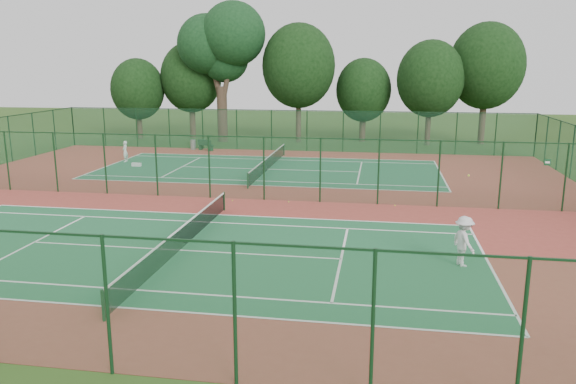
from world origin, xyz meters
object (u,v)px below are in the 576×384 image
(trash_bin, at_px, (193,145))
(big_tree, at_px, (222,43))
(player_near, at_px, (464,241))
(bench, at_px, (205,145))
(player_far, at_px, (125,151))
(kit_bag, at_px, (136,165))

(trash_bin, height_order, big_tree, big_tree)
(player_near, bearing_deg, bench, 9.97)
(player_far, bearing_deg, trash_bin, 152.10)
(player_near, relative_size, kit_bag, 2.74)
(player_far, xyz_separation_m, trash_bin, (2.99, 7.02, -0.38))
(bench, relative_size, kit_bag, 2.30)
(player_near, height_order, big_tree, big_tree)
(player_far, xyz_separation_m, big_tree, (4.23, 12.64, 8.37))
(bench, xyz_separation_m, big_tree, (-0.03, 6.08, 8.69))
(player_near, relative_size, big_tree, 0.14)
(player_near, distance_m, big_tree, 37.57)
(trash_bin, distance_m, bench, 1.35)
(trash_bin, height_order, kit_bag, trash_bin)
(trash_bin, relative_size, kit_bag, 1.24)
(player_near, xyz_separation_m, player_far, (-22.25, 19.28, -0.14))
(player_far, bearing_deg, bench, 142.21)
(player_near, relative_size, bench, 1.19)
(player_far, distance_m, bench, 7.83)
(bench, distance_m, big_tree, 10.60)
(player_far, height_order, bench, player_far)
(bench, bearing_deg, big_tree, 114.85)
(bench, height_order, big_tree, big_tree)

